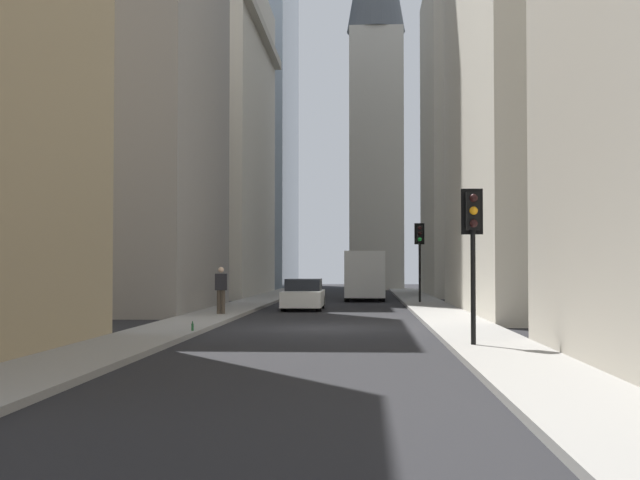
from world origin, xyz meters
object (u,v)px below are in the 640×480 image
Objects in this scene: delivery_truck at (365,275)px; discarded_bottle at (192,327)px; traffic_light_midblock at (420,244)px; traffic_light_foreground at (473,230)px; pedestrian at (221,288)px; sedan_white at (303,295)px.

discarded_bottle is (-25.63, 4.95, -1.21)m from delivery_truck.
traffic_light_midblock is 15.15× the size of discarded_bottle.
discarded_bottle is at bearing 169.06° from delivery_truck.
delivery_truck is at bearing -10.94° from discarded_bottle.
traffic_light_foreground is 2.04× the size of pedestrian.
traffic_light_midblock is 2.24× the size of pedestrian.
discarded_bottle is at bearing 62.28° from traffic_light_foreground.
delivery_truck reaches higher than pedestrian.
delivery_truck is 26.14m from discarded_bottle.
delivery_truck is 1.58× the size of traffic_light_midblock.
pedestrian is at bearing 4.24° from discarded_bottle.
pedestrian is at bearing 154.78° from sedan_white.
traffic_light_midblock is at bearing -153.13° from delivery_truck.
traffic_light_foreground is at bearing -117.72° from discarded_bottle.
sedan_white is 2.36× the size of pedestrian.
traffic_light_midblock is 21.68m from discarded_bottle.
delivery_truck is at bearing -18.21° from pedestrian.
delivery_truck is at bearing -14.19° from sedan_white.
delivery_truck is at bearing 4.96° from traffic_light_foreground.
traffic_light_foreground is (-29.58, -2.57, 1.41)m from delivery_truck.
traffic_light_foreground reaches higher than discarded_bottle.
sedan_white is 6.57m from pedestrian.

